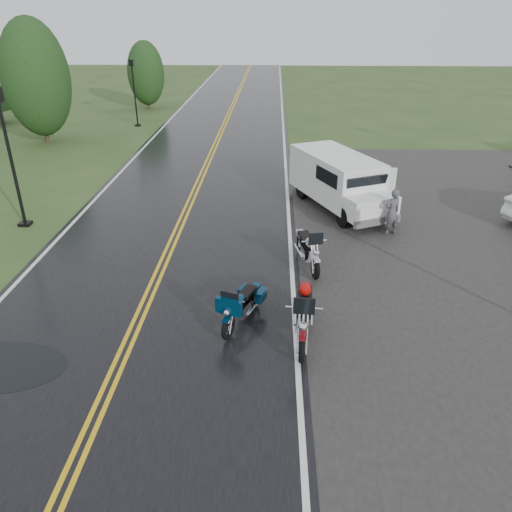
{
  "coord_description": "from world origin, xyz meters",
  "views": [
    {
      "loc": [
        3.22,
        -9.65,
        6.83
      ],
      "look_at": [
        2.8,
        2.0,
        1.0
      ],
      "focal_mm": 35.0,
      "sensor_mm": 36.0,
      "label": 1
    }
  ],
  "objects_px": {
    "motorcycle_teal": "(228,319)",
    "lamp_post_near_left": "(11,160)",
    "motorcycle_red": "(303,334)",
    "van_white": "(345,200)",
    "motorcycle_silver": "(316,259)",
    "lamp_post_far_left": "(135,93)",
    "person_at_van": "(392,213)"
  },
  "relations": [
    {
      "from": "motorcycle_teal",
      "to": "lamp_post_near_left",
      "type": "height_order",
      "value": "lamp_post_near_left"
    },
    {
      "from": "lamp_post_near_left",
      "to": "lamp_post_far_left",
      "type": "height_order",
      "value": "lamp_post_near_left"
    },
    {
      "from": "van_white",
      "to": "person_at_van",
      "type": "distance_m",
      "value": 1.59
    },
    {
      "from": "motorcycle_teal",
      "to": "motorcycle_silver",
      "type": "xyz_separation_m",
      "value": [
        2.16,
        2.86,
        0.08
      ]
    },
    {
      "from": "motorcycle_silver",
      "to": "lamp_post_far_left",
      "type": "xyz_separation_m",
      "value": [
        -9.94,
        19.88,
        1.36
      ]
    },
    {
      "from": "lamp_post_near_left",
      "to": "motorcycle_silver",
      "type": "bearing_deg",
      "value": -20.15
    },
    {
      "from": "motorcycle_silver",
      "to": "person_at_van",
      "type": "xyz_separation_m",
      "value": [
        2.73,
        3.26,
        0.11
      ]
    },
    {
      "from": "motorcycle_silver",
      "to": "lamp_post_far_left",
      "type": "distance_m",
      "value": 22.27
    },
    {
      "from": "motorcycle_teal",
      "to": "lamp_post_near_left",
      "type": "bearing_deg",
      "value": 161.28
    },
    {
      "from": "van_white",
      "to": "person_at_van",
      "type": "xyz_separation_m",
      "value": [
        1.47,
        -0.55,
        -0.24
      ]
    },
    {
      "from": "motorcycle_red",
      "to": "person_at_van",
      "type": "distance_m",
      "value": 7.59
    },
    {
      "from": "motorcycle_red",
      "to": "motorcycle_silver",
      "type": "xyz_separation_m",
      "value": [
        0.53,
        3.6,
        -0.07
      ]
    },
    {
      "from": "motorcycle_teal",
      "to": "van_white",
      "type": "bearing_deg",
      "value": 84.32
    },
    {
      "from": "motorcycle_silver",
      "to": "lamp_post_near_left",
      "type": "height_order",
      "value": "lamp_post_near_left"
    },
    {
      "from": "motorcycle_teal",
      "to": "lamp_post_near_left",
      "type": "xyz_separation_m",
      "value": [
        -7.68,
        6.47,
        1.76
      ]
    },
    {
      "from": "motorcycle_red",
      "to": "lamp_post_far_left",
      "type": "xyz_separation_m",
      "value": [
        -9.4,
        23.49,
        1.3
      ]
    },
    {
      "from": "motorcycle_red",
      "to": "person_at_van",
      "type": "height_order",
      "value": "person_at_van"
    },
    {
      "from": "motorcycle_red",
      "to": "van_white",
      "type": "height_order",
      "value": "van_white"
    },
    {
      "from": "motorcycle_silver",
      "to": "van_white",
      "type": "relative_size",
      "value": 0.44
    },
    {
      "from": "motorcycle_teal",
      "to": "van_white",
      "type": "distance_m",
      "value": 7.5
    },
    {
      "from": "person_at_van",
      "to": "motorcycle_red",
      "type": "bearing_deg",
      "value": 38.47
    },
    {
      "from": "lamp_post_near_left",
      "to": "motorcycle_teal",
      "type": "bearing_deg",
      "value": -40.12
    },
    {
      "from": "motorcycle_silver",
      "to": "lamp_post_far_left",
      "type": "relative_size",
      "value": 0.55
    },
    {
      "from": "motorcycle_red",
      "to": "motorcycle_teal",
      "type": "relative_size",
      "value": 1.26
    },
    {
      "from": "motorcycle_red",
      "to": "motorcycle_silver",
      "type": "distance_m",
      "value": 3.64
    },
    {
      "from": "person_at_van",
      "to": "lamp_post_near_left",
      "type": "distance_m",
      "value": 12.66
    },
    {
      "from": "motorcycle_silver",
      "to": "van_white",
      "type": "height_order",
      "value": "van_white"
    },
    {
      "from": "motorcycle_red",
      "to": "lamp_post_far_left",
      "type": "bearing_deg",
      "value": 116.3
    },
    {
      "from": "motorcycle_silver",
      "to": "motorcycle_teal",
      "type": "bearing_deg",
      "value": -138.05
    },
    {
      "from": "motorcycle_red",
      "to": "van_white",
      "type": "xyz_separation_m",
      "value": [
        1.78,
        7.41,
        0.28
      ]
    },
    {
      "from": "motorcycle_red",
      "to": "lamp_post_far_left",
      "type": "height_order",
      "value": "lamp_post_far_left"
    },
    {
      "from": "person_at_van",
      "to": "lamp_post_far_left",
      "type": "bearing_deg",
      "value": -78.84
    }
  ]
}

